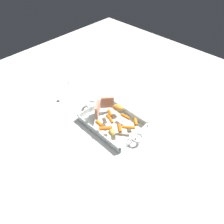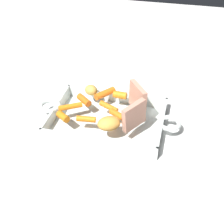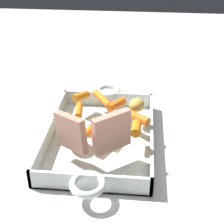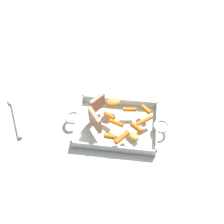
{
  "view_description": "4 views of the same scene",
  "coord_description": "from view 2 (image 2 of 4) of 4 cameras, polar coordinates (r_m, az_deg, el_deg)",
  "views": [
    {
      "loc": [
        -0.48,
        0.5,
        0.83
      ],
      "look_at": [
        0.01,
        -0.01,
        0.08
      ],
      "focal_mm": 30.31,
      "sensor_mm": 36.0,
      "label": 1
    },
    {
      "loc": [
        0.19,
        -0.74,
        0.61
      ],
      "look_at": [
        0.02,
        -0.02,
        0.06
      ],
      "focal_mm": 52.5,
      "sensor_mm": 36.0,
      "label": 2
    },
    {
      "loc": [
        0.62,
        0.09,
        0.46
      ],
      "look_at": [
        -0.03,
        0.02,
        0.06
      ],
      "focal_mm": 54.18,
      "sensor_mm": 36.0,
      "label": 3
    },
    {
      "loc": [
        -0.05,
        0.58,
        0.91
      ],
      "look_at": [
        0.02,
        -0.02,
        0.08
      ],
      "focal_mm": 42.07,
      "sensor_mm": 36.0,
      "label": 4
    }
  ],
  "objects": [
    {
      "name": "ground_plane",
      "position": [
        0.98,
        -0.78,
        -2.09
      ],
      "size": [
        2.28,
        2.28,
        0.0
      ],
      "primitive_type": "plane",
      "color": "white"
    },
    {
      "name": "roasting_dish",
      "position": [
        0.97,
        -0.79,
        -1.48
      ],
      "size": [
        0.43,
        0.24,
        0.04
      ],
      "color": "silver",
      "rests_on": "ground_plane"
    },
    {
      "name": "roast_slice_outer",
      "position": [
        0.88,
        3.87,
        -0.63
      ],
      "size": [
        0.06,
        0.07,
        0.08
      ],
      "primitive_type": "cube",
      "rotation": [
        0.1,
        0.0,
        5.66
      ],
      "color": "tan",
      "rests_on": "roasting_dish"
    },
    {
      "name": "roast_slice_thick",
      "position": [
        0.94,
        4.5,
        2.45
      ],
      "size": [
        0.06,
        0.07,
        0.08
      ],
      "primitive_type": "cube",
      "rotation": [
        -0.02,
        0.0,
        3.8
      ],
      "color": "tan",
      "rests_on": "roasting_dish"
    },
    {
      "name": "baby_carrot_center_right",
      "position": [
        0.92,
        -4.51,
        -1.23
      ],
      "size": [
        0.06,
        0.02,
        0.02
      ],
      "primitive_type": "cylinder",
      "rotation": [
        1.57,
        0.0,
        4.82
      ],
      "color": "orange",
      "rests_on": "roasting_dish"
    },
    {
      "name": "baby_carrot_long",
      "position": [
        0.96,
        -0.44,
        0.89
      ],
      "size": [
        0.06,
        0.04,
        0.02
      ],
      "primitive_type": "cylinder",
      "rotation": [
        1.66,
        0.0,
        1.18
      ],
      "color": "orange",
      "rests_on": "roasting_dish"
    },
    {
      "name": "baby_carrot_center_left",
      "position": [
        0.97,
        -7.26,
        0.96
      ],
      "size": [
        0.07,
        0.05,
        0.02
      ],
      "primitive_type": "cylinder",
      "rotation": [
        1.52,
        0.0,
        5.34
      ],
      "color": "orange",
      "rests_on": "roasting_dish"
    },
    {
      "name": "baby_carrot_short",
      "position": [
        1.01,
        -1.25,
        3.25
      ],
      "size": [
        0.06,
        0.07,
        0.02
      ],
      "primitive_type": "cylinder",
      "rotation": [
        1.6,
        0.0,
        5.6
      ],
      "color": "orange",
      "rests_on": "roasting_dish"
    },
    {
      "name": "baby_carrot_southeast",
      "position": [
        0.93,
        0.89,
        -0.42
      ],
      "size": [
        0.05,
        0.04,
        0.02
      ],
      "primitive_type": "cylinder",
      "rotation": [
        1.55,
        0.0,
        4.2
      ],
      "color": "orange",
      "rests_on": "roasting_dish"
    },
    {
      "name": "baby_carrot_southwest",
      "position": [
        1.01,
        1.4,
        2.98
      ],
      "size": [
        0.04,
        0.02,
        0.02
      ],
      "primitive_type": "cylinder",
      "rotation": [
        1.57,
        0.0,
        4.66
      ],
      "color": "orange",
      "rests_on": "roasting_dish"
    },
    {
      "name": "baby_carrot_northwest",
      "position": [
        0.99,
        -4.9,
        2.09
      ],
      "size": [
        0.05,
        0.05,
        0.02
      ],
      "primitive_type": "cylinder",
      "rotation": [
        1.54,
        0.0,
        4.05
      ],
      "color": "orange",
      "rests_on": "roasting_dish"
    },
    {
      "name": "baby_carrot_northeast",
      "position": [
        0.93,
        -8.53,
        -0.8
      ],
      "size": [
        0.05,
        0.04,
        0.02
      ],
      "primitive_type": "cylinder",
      "rotation": [
        1.66,
        0.0,
        4.05
      ],
      "color": "orange",
      "rests_on": "roasting_dish"
    },
    {
      "name": "potato_whole",
      "position": [
        1.02,
        -3.67,
        3.83
      ],
      "size": [
        0.05,
        0.05,
        0.03
      ],
      "primitive_type": "ellipsoid",
      "rotation": [
        0.0,
        0.0,
        5.78
      ],
      "color": "gold",
      "rests_on": "roasting_dish"
    },
    {
      "name": "potato_golden_small",
      "position": [
        0.88,
        -0.53,
        -2.01
      ],
      "size": [
        0.08,
        0.07,
        0.04
      ],
      "primitive_type": "ellipsoid",
      "rotation": [
        0.0,
        0.0,
        0.49
      ],
      "color": "gold",
      "rests_on": "roasting_dish"
    }
  ]
}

